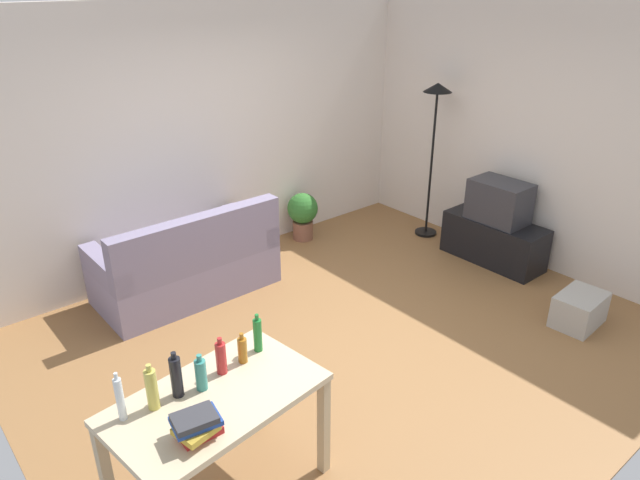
# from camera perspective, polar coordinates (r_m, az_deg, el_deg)

# --- Properties ---
(ground_plane) EXTENTS (5.20, 4.40, 0.02)m
(ground_plane) POSITION_cam_1_polar(r_m,az_deg,el_deg) (5.14, 2.78, -9.84)
(ground_plane) COLOR olive
(wall_rear) EXTENTS (5.20, 0.10, 2.70)m
(wall_rear) POSITION_cam_1_polar(r_m,az_deg,el_deg) (6.21, -11.03, 9.88)
(wall_rear) COLOR silver
(wall_rear) RESTS_ON ground_plane
(wall_right) EXTENTS (0.10, 4.40, 2.70)m
(wall_right) POSITION_cam_1_polar(r_m,az_deg,el_deg) (6.49, 20.44, 9.42)
(wall_right) COLOR beige
(wall_right) RESTS_ON ground_plane
(couch) EXTENTS (1.70, 0.84, 0.92)m
(couch) POSITION_cam_1_polar(r_m,az_deg,el_deg) (5.79, -12.83, -2.54)
(couch) COLOR gray
(couch) RESTS_ON ground_plane
(tv_stand) EXTENTS (0.44, 1.10, 0.48)m
(tv_stand) POSITION_cam_1_polar(r_m,az_deg,el_deg) (6.61, 16.74, -0.07)
(tv_stand) COLOR black
(tv_stand) RESTS_ON ground_plane
(tv) EXTENTS (0.41, 0.60, 0.44)m
(tv) POSITION_cam_1_polar(r_m,az_deg,el_deg) (6.44, 17.25, 3.65)
(tv) COLOR #2D2D33
(tv) RESTS_ON tv_stand
(torchiere_lamp) EXTENTS (0.32, 0.32, 1.81)m
(torchiere_lamp) POSITION_cam_1_polar(r_m,az_deg,el_deg) (6.76, 11.28, 11.63)
(torchiere_lamp) COLOR black
(torchiere_lamp) RESTS_ON ground_plane
(desk) EXTENTS (1.27, 0.84, 0.76)m
(desk) POSITION_cam_1_polar(r_m,az_deg,el_deg) (3.48, -10.12, -16.25)
(desk) COLOR #C6B28E
(desk) RESTS_ON ground_plane
(potted_plant) EXTENTS (0.36, 0.36, 0.57)m
(potted_plant) POSITION_cam_1_polar(r_m,az_deg,el_deg) (6.83, -1.72, 2.68)
(potted_plant) COLOR brown
(potted_plant) RESTS_ON ground_plane
(storage_box) EXTENTS (0.50, 0.37, 0.30)m
(storage_box) POSITION_cam_1_polar(r_m,az_deg,el_deg) (5.75, 24.17, -6.26)
(storage_box) COLOR #A8A399
(storage_box) RESTS_ON ground_plane
(bottle_clear) EXTENTS (0.04, 0.04, 0.30)m
(bottle_clear) POSITION_cam_1_polar(r_m,az_deg,el_deg) (3.30, -19.10, -14.55)
(bottle_clear) COLOR silver
(bottle_clear) RESTS_ON desk
(bottle_squat) EXTENTS (0.07, 0.07, 0.28)m
(bottle_squat) POSITION_cam_1_polar(r_m,az_deg,el_deg) (3.33, -16.23, -13.89)
(bottle_squat) COLOR #BCB24C
(bottle_squat) RESTS_ON desk
(bottle_dark) EXTENTS (0.07, 0.07, 0.29)m
(bottle_dark) POSITION_cam_1_polar(r_m,az_deg,el_deg) (3.38, -13.97, -12.91)
(bottle_dark) COLOR black
(bottle_dark) RESTS_ON desk
(bottle_tall) EXTENTS (0.07, 0.07, 0.23)m
(bottle_tall) POSITION_cam_1_polar(r_m,az_deg,el_deg) (3.41, -11.65, -12.82)
(bottle_tall) COLOR teal
(bottle_tall) RESTS_ON desk
(bottle_red) EXTENTS (0.06, 0.06, 0.24)m
(bottle_red) POSITION_cam_1_polar(r_m,az_deg,el_deg) (3.50, -9.72, -11.35)
(bottle_red) COLOR #AD2323
(bottle_red) RESTS_ON desk
(bottle_amber) EXTENTS (0.06, 0.06, 0.20)m
(bottle_amber) POSITION_cam_1_polar(r_m,az_deg,el_deg) (3.58, -7.65, -10.66)
(bottle_amber) COLOR #9E6019
(bottle_amber) RESTS_ON desk
(bottle_green) EXTENTS (0.05, 0.05, 0.26)m
(bottle_green) POSITION_cam_1_polar(r_m,az_deg,el_deg) (3.65, -6.16, -9.24)
(bottle_green) COLOR #1E722D
(bottle_green) RESTS_ON desk
(book_stack) EXTENTS (0.27, 0.23, 0.14)m
(book_stack) POSITION_cam_1_polar(r_m,az_deg,el_deg) (3.14, -12.05, -17.40)
(book_stack) COLOR maroon
(book_stack) RESTS_ON desk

